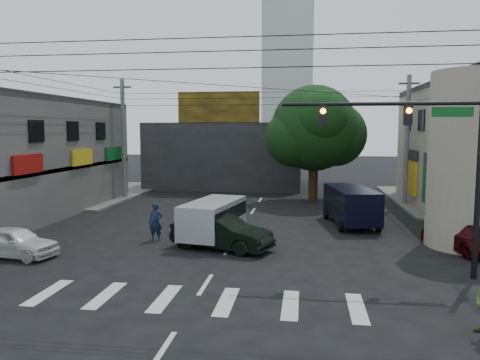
% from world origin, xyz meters
% --- Properties ---
extents(ground, '(160.00, 160.00, 0.00)m').
position_xyz_m(ground, '(0.00, 0.00, 0.00)').
color(ground, black).
rests_on(ground, ground).
extents(sidewalk_far_left, '(16.00, 16.00, 0.15)m').
position_xyz_m(sidewalk_far_left, '(-18.00, 18.00, 0.07)').
color(sidewalk_far_left, '#514F4C').
rests_on(sidewalk_far_left, ground).
extents(corner_column, '(4.00, 4.00, 8.00)m').
position_xyz_m(corner_column, '(11.00, 4.00, 4.00)').
color(corner_column, gray).
rests_on(corner_column, ground).
extents(building_far, '(14.00, 10.00, 6.00)m').
position_xyz_m(building_far, '(-4.00, 26.00, 3.00)').
color(building_far, '#232326').
rests_on(building_far, ground).
extents(billboard, '(7.00, 0.30, 2.60)m').
position_xyz_m(billboard, '(-4.00, 21.10, 7.30)').
color(billboard, olive).
rests_on(billboard, building_far).
extents(tower_distant, '(9.00, 9.00, 44.00)m').
position_xyz_m(tower_distant, '(0.00, 70.00, 22.00)').
color(tower_distant, silver).
rests_on(tower_distant, ground).
extents(street_tree, '(6.40, 6.40, 8.70)m').
position_xyz_m(street_tree, '(4.00, 17.00, 5.47)').
color(street_tree, black).
rests_on(street_tree, ground).
extents(traffic_gantry, '(7.10, 0.35, 7.20)m').
position_xyz_m(traffic_gantry, '(7.82, -1.00, 4.83)').
color(traffic_gantry, black).
rests_on(traffic_gantry, ground).
extents(utility_pole_far_left, '(0.32, 0.32, 9.20)m').
position_xyz_m(utility_pole_far_left, '(-10.50, 16.00, 4.60)').
color(utility_pole_far_left, '#59595B').
rests_on(utility_pole_far_left, ground).
extents(utility_pole_far_right, '(0.32, 0.32, 9.20)m').
position_xyz_m(utility_pole_far_right, '(10.50, 16.00, 4.60)').
color(utility_pole_far_right, '#59595B').
rests_on(utility_pole_far_right, ground).
extents(dark_sedan, '(4.54, 5.66, 1.53)m').
position_xyz_m(dark_sedan, '(-0.30, 1.88, 0.77)').
color(dark_sedan, black).
rests_on(dark_sedan, ground).
extents(white_compact, '(2.72, 4.29, 1.30)m').
position_xyz_m(white_compact, '(-8.77, -0.60, 0.65)').
color(white_compact, silver).
rests_on(white_compact, ground).
extents(maroon_sedan, '(4.79, 5.98, 1.40)m').
position_xyz_m(maroon_sedan, '(10.50, 3.18, 0.70)').
color(maroon_sedan, '#3D080D').
rests_on(maroon_sedan, ground).
extents(silver_minivan, '(5.22, 3.51, 1.96)m').
position_xyz_m(silver_minivan, '(-0.98, 3.39, 0.98)').
color(silver_minivan, '#ABAFB3').
rests_on(silver_minivan, ground).
extents(navy_van, '(5.96, 3.79, 2.11)m').
position_xyz_m(navy_van, '(5.98, 8.20, 1.06)').
color(navy_van, black).
rests_on(navy_van, ground).
extents(traffic_officer, '(0.72, 0.51, 1.87)m').
position_xyz_m(traffic_officer, '(-3.75, 3.00, 0.93)').
color(traffic_officer, '#122341').
rests_on(traffic_officer, ground).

